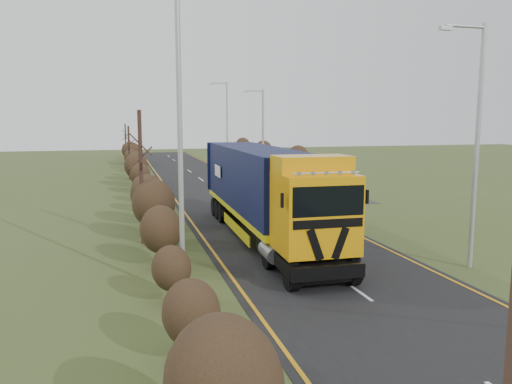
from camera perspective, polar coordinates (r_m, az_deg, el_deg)
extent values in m
plane|color=#404C20|center=(21.01, 5.96, -7.28)|extent=(160.00, 160.00, 0.00)
cube|color=black|center=(30.30, -0.92, -2.42)|extent=(8.00, 120.00, 0.02)
cube|color=#2B2826|center=(41.63, 4.32, 0.48)|extent=(6.00, 18.00, 0.02)
cube|color=orange|center=(29.61, -7.88, -2.70)|extent=(0.12, 116.00, 0.01)
cube|color=orange|center=(31.40, 5.64, -2.04)|extent=(0.12, 116.00, 0.01)
cube|color=silver|center=(17.50, 10.79, -10.48)|extent=(0.12, 3.00, 0.01)
cube|color=silver|center=(24.65, 2.58, -4.85)|extent=(0.12, 3.00, 0.01)
cube|color=silver|center=(32.20, -1.81, -1.75)|extent=(0.12, 3.00, 0.01)
cube|color=silver|center=(39.93, -4.50, 0.17)|extent=(0.12, 3.00, 0.01)
cube|color=silver|center=(47.75, -6.31, 1.47)|extent=(0.12, 3.00, 0.01)
cube|color=silver|center=(55.62, -7.62, 2.39)|extent=(0.12, 3.00, 0.01)
cube|color=silver|center=(63.52, -8.60, 3.09)|extent=(0.12, 3.00, 0.01)
cube|color=silver|center=(71.44, -9.37, 3.63)|extent=(0.12, 3.00, 0.01)
cube|color=silver|center=(79.38, -9.98, 4.06)|extent=(0.12, 3.00, 0.01)
ellipsoid|color=black|center=(7.99, -3.77, -21.04)|extent=(1.80, 2.34, 2.07)
ellipsoid|color=black|center=(11.76, -7.41, -13.49)|extent=(1.34, 1.74, 1.54)
ellipsoid|color=black|center=(15.56, -9.65, -8.56)|extent=(1.21, 1.57, 1.39)
ellipsoid|color=black|center=(19.33, -10.83, -4.20)|extent=(1.58, 2.06, 1.82)
ellipsoid|color=black|center=(23.19, -11.61, -1.28)|extent=(1.96, 2.55, 2.25)
ellipsoid|color=black|center=(27.15, -12.27, -0.19)|extent=(1.83, 2.38, 2.10)
ellipsoid|color=black|center=(31.17, -12.52, 0.06)|extent=(1.37, 1.78, 1.57)
ellipsoid|color=black|center=(35.15, -13.02, 0.69)|extent=(1.20, 1.56, 1.38)
ellipsoid|color=black|center=(39.09, -13.09, 1.92)|extent=(1.55, 2.02, 1.78)
ellipsoid|color=black|center=(43.03, -13.55, 2.96)|extent=(1.95, 2.53, 2.24)
ellipsoid|color=black|center=(47.02, -13.47, 3.28)|extent=(1.85, 2.41, 2.13)
ellipsoid|color=black|center=(51.04, -13.86, 3.15)|extent=(1.40, 1.81, 1.61)
ellipsoid|color=black|center=(55.04, -13.71, 3.31)|extent=(1.19, 1.55, 1.37)
ellipsoid|color=black|center=(59.00, -14.11, 3.91)|extent=(1.52, 1.97, 1.75)
ellipsoid|color=black|center=(62.97, -13.94, 4.53)|extent=(1.93, 2.51, 2.22)
ellipsoid|color=black|center=(66.96, -14.31, 4.67)|extent=(1.88, 2.44, 2.16)
ellipsoid|color=black|center=(70.99, -14.08, 4.52)|extent=(1.43, 1.85, 1.64)
ellipsoid|color=black|center=(74.98, -14.43, 4.53)|extent=(1.19, 1.55, 1.37)
ellipsoid|color=black|center=(78.97, -14.21, 4.91)|extent=(1.49, 1.93, 1.71)
cylinder|color=#35211A|center=(23.00, -12.98, 1.59)|extent=(0.18, 0.18, 6.05)
cylinder|color=#35211A|center=(48.94, -14.29, 4.36)|extent=(0.18, 0.18, 5.06)
cylinder|color=#35211A|center=(70.91, -14.67, 5.50)|extent=(0.18, 0.18, 5.15)
cube|color=black|center=(18.51, 5.57, -7.07)|extent=(2.61, 4.84, 0.47)
cube|color=orange|center=(17.27, 6.76, -2.35)|extent=(2.65, 2.35, 2.71)
cube|color=black|center=(16.75, 8.07, -9.32)|extent=(2.61, 0.18, 0.57)
cube|color=black|center=(16.25, 6.81, -6.03)|extent=(0.63, 0.03, 1.12)
cube|color=black|center=(16.59, 9.62, -5.79)|extent=(0.63, 0.03, 1.12)
cube|color=black|center=(16.16, 8.29, -1.05)|extent=(2.45, 0.11, 0.99)
cube|color=black|center=(16.26, 8.28, -3.60)|extent=(2.40, 0.08, 0.29)
cube|color=orange|center=(17.39, 6.40, 3.20)|extent=(2.64, 1.52, 0.58)
cylinder|color=silver|center=(16.26, 8.02, 2.16)|extent=(2.29, 0.11, 0.06)
cube|color=black|center=(15.84, 3.00, -0.97)|extent=(0.08, 0.12, 0.47)
cube|color=black|center=(17.00, 12.57, -0.52)|extent=(0.08, 0.12, 0.47)
cylinder|color=gray|center=(18.50, 1.62, -6.88)|extent=(0.61, 1.37, 0.58)
cylinder|color=gray|center=(19.31, 8.47, -6.32)|extent=(0.61, 1.37, 0.58)
cube|color=yellow|center=(24.67, -0.02, -1.86)|extent=(2.90, 13.18, 0.25)
cube|color=black|center=(24.45, -0.02, 1.73)|extent=(2.87, 12.76, 2.86)
cube|color=#101643|center=(30.61, -3.18, 3.03)|extent=(2.58, 0.12, 2.86)
cube|color=#101643|center=(18.43, 5.22, -0.43)|extent=(2.58, 0.12, 2.86)
cube|color=black|center=(28.56, -2.12, -1.71)|extent=(2.48, 3.80, 0.36)
cube|color=yellow|center=(23.52, -2.34, -4.13)|extent=(0.18, 5.73, 0.47)
cube|color=yellow|center=(24.20, 3.54, -3.78)|extent=(0.18, 5.73, 0.47)
cylinder|color=black|center=(16.70, 4.07, -9.43)|extent=(0.36, 1.09, 1.08)
cylinder|color=black|center=(17.52, 10.91, -8.71)|extent=(0.36, 1.09, 1.08)
cylinder|color=black|center=(19.07, 1.46, -7.16)|extent=(0.36, 1.09, 1.08)
cylinder|color=black|center=(19.79, 7.57, -6.66)|extent=(0.36, 1.09, 1.08)
cylinder|color=black|center=(27.45, -3.89, -2.42)|extent=(0.36, 1.09, 1.08)
cylinder|color=black|center=(27.96, 0.51, -2.21)|extent=(0.36, 1.09, 1.08)
cylinder|color=black|center=(28.45, -4.31, -2.04)|extent=(0.36, 1.09, 1.08)
cylinder|color=black|center=(28.94, -0.06, -1.85)|extent=(0.36, 1.09, 1.08)
cylinder|color=black|center=(29.46, -4.70, -1.70)|extent=(0.36, 1.09, 1.08)
cylinder|color=black|center=(29.93, -0.58, -1.51)|extent=(0.36, 1.09, 1.08)
imported|color=#941207|center=(36.89, 8.00, 0.54)|extent=(2.58, 4.51, 1.45)
imported|color=#090D35|center=(43.00, 2.79, 1.72)|extent=(2.52, 4.74, 1.48)
cylinder|color=#A3A6A9|center=(20.29, 23.92, 4.48)|extent=(0.18, 0.18, 9.04)
cylinder|color=#A3A6A9|center=(20.03, 22.81, 17.07)|extent=(1.61, 0.12, 0.12)
cube|color=#A3A6A9|center=(19.54, 20.85, 17.11)|extent=(0.45, 0.18, 0.14)
cylinder|color=#A3A6A9|center=(43.47, 0.80, 6.26)|extent=(0.18, 0.18, 8.23)
cylinder|color=#A3A6A9|center=(43.32, -0.14, 11.52)|extent=(1.46, 0.12, 0.12)
cube|color=#A3A6A9|center=(43.13, -1.09, 11.41)|extent=(0.41, 0.16, 0.13)
cylinder|color=#A3A6A9|center=(60.86, -3.32, 7.70)|extent=(0.18, 0.18, 10.14)
cylinder|color=#A3A6A9|center=(60.83, -4.21, 12.31)|extent=(1.80, 0.12, 0.12)
cube|color=#A3A6A9|center=(60.66, -5.06, 12.20)|extent=(0.51, 0.20, 0.16)
cylinder|color=#A3A6A9|center=(15.46, -8.66, 5.39)|extent=(0.16, 0.16, 9.72)
cylinder|color=#A3A6A9|center=(35.35, 4.72, 0.50)|extent=(0.08, 0.08, 1.74)
cylinder|color=red|center=(35.21, 4.75, 1.90)|extent=(0.56, 0.04, 0.56)
cylinder|color=white|center=(35.19, 4.76, 1.89)|extent=(0.42, 0.02, 0.42)
cylinder|color=#A3A6A9|center=(45.74, -0.56, 2.19)|extent=(0.08, 0.08, 1.60)
cube|color=yellow|center=(45.61, -0.54, 3.32)|extent=(0.81, 0.04, 0.81)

